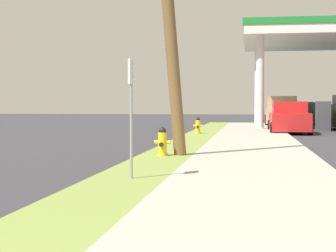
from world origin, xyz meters
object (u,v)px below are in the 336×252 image
object	(u,v)px
car_teal_by_far_pump	(306,114)
fire_hydrant_second	(162,143)
fire_hydrant_third	(198,126)
car_red_by_near_pump	(289,119)
truck_tan_at_forecourt	(282,112)
street_sign_post	(131,93)

from	to	relation	value
car_teal_by_far_pump	fire_hydrant_second	bearing A→B (deg)	-102.67
car_teal_by_far_pump	fire_hydrant_third	bearing A→B (deg)	-110.74
car_red_by_near_pump	truck_tan_at_forecourt	xyz separation A→B (m)	(0.21, 9.96, 0.19)
car_red_by_near_pump	truck_tan_at_forecourt	distance (m)	9.96
fire_hydrant_third	fire_hydrant_second	bearing A→B (deg)	-89.51
car_red_by_near_pump	truck_tan_at_forecourt	world-z (taller)	truck_tan_at_forecourt
fire_hydrant_second	car_red_by_near_pump	world-z (taller)	car_red_by_near_pump
fire_hydrant_third	car_red_by_near_pump	xyz separation A→B (m)	(4.25, 3.01, 0.28)
fire_hydrant_third	truck_tan_at_forecourt	distance (m)	13.72
fire_hydrant_second	street_sign_post	world-z (taller)	street_sign_post
fire_hydrant_third	car_red_by_near_pump	distance (m)	5.22
fire_hydrant_second	fire_hydrant_third	distance (m)	11.20
fire_hydrant_second	fire_hydrant_third	size ratio (longest dim) A/B	1.00
street_sign_post	car_teal_by_far_pump	distance (m)	33.29
fire_hydrant_second	car_teal_by_far_pump	size ratio (longest dim) A/B	0.16
car_teal_by_far_pump	truck_tan_at_forecourt	size ratio (longest dim) A/B	0.84
fire_hydrant_second	car_teal_by_far_pump	bearing A→B (deg)	77.33
car_teal_by_far_pump	truck_tan_at_forecourt	xyz separation A→B (m)	(-1.97, -4.04, 0.19)
fire_hydrant_third	truck_tan_at_forecourt	size ratio (longest dim) A/B	0.14
fire_hydrant_second	car_red_by_near_pump	xyz separation A→B (m)	(4.16, 14.22, 0.28)
fire_hydrant_second	fire_hydrant_third	xyz separation A→B (m)	(-0.10, 11.20, 0.00)
street_sign_post	car_red_by_near_pump	distance (m)	19.14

